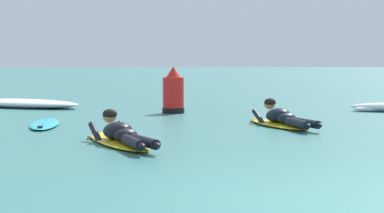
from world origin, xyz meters
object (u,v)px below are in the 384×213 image
Objects in this scene: surfer_near at (120,136)px; channel_marker_buoy at (173,95)px; surfer_far at (281,119)px; drifting_surfboard at (45,124)px.

channel_marker_buoy is (0.67, 5.93, 0.28)m from surfer_near.
surfer_far is 2.43× the size of channel_marker_buoy.
channel_marker_buoy reaches higher than surfer_near.
drifting_surfboard is at bearing 177.09° from surfer_far.
drifting_surfboard is (-1.65, 2.97, -0.10)m from surfer_near.
surfer_near is 2.46× the size of channel_marker_buoy.
channel_marker_buoy is (2.32, 2.97, 0.38)m from drifting_surfboard.
surfer_near is at bearing -60.90° from drifting_surfboard.
surfer_far reaches higher than drifting_surfboard.
channel_marker_buoy is at bearing 83.57° from surfer_near.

